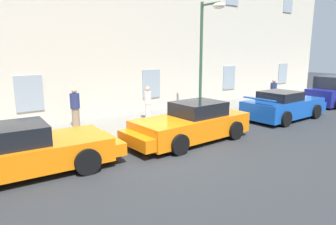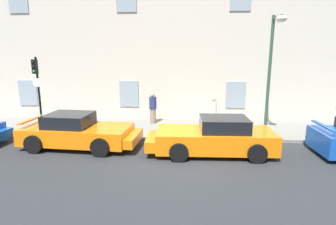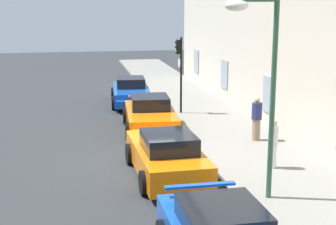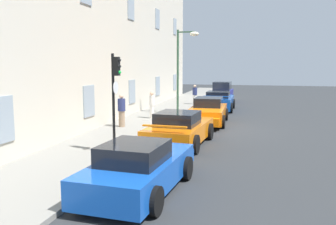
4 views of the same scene
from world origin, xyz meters
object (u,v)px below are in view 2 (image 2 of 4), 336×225
traffic_light (37,81)px  pedestrian_bystander (214,112)px  sportscar_yellow_flank (81,132)px  sportscar_white_middle (211,138)px  pedestrian_strolling (153,108)px  street_lamp (274,54)px

traffic_light → pedestrian_bystander: (8.54, 1.20, -1.63)m
sportscar_yellow_flank → traffic_light: traffic_light is taller
sportscar_white_middle → pedestrian_strolling: bearing=124.5°
sportscar_white_middle → pedestrian_strolling: pedestrian_strolling is taller
street_lamp → sportscar_white_middle: bearing=-145.4°
sportscar_white_middle → traffic_light: 8.63m
traffic_light → street_lamp: (10.86, -0.30, 1.28)m
pedestrian_bystander → sportscar_yellow_flank: bearing=-152.7°
traffic_light → pedestrian_strolling: bearing=19.3°
sportscar_yellow_flank → pedestrian_bystander: size_ratio=3.13×
sportscar_white_middle → pedestrian_strolling: 4.94m
sportscar_yellow_flank → pedestrian_bystander: pedestrian_bystander is taller
sportscar_white_middle → pedestrian_bystander: size_ratio=3.16×
traffic_light → pedestrian_strolling: 5.86m
pedestrian_strolling → pedestrian_bystander: size_ratio=1.07×
sportscar_white_middle → traffic_light: bearing=164.9°
sportscar_yellow_flank → pedestrian_strolling: pedestrian_strolling is taller
sportscar_white_middle → pedestrian_bystander: (0.43, 3.39, 0.32)m
sportscar_yellow_flank → traffic_light: bearing=146.4°
sportscar_yellow_flank → pedestrian_bystander: 6.56m
street_lamp → pedestrian_strolling: (-5.54, 2.16, -2.88)m
sportscar_yellow_flank → pedestrian_bystander: (5.82, 3.00, 0.32)m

